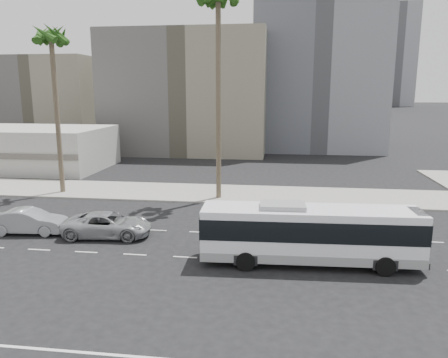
% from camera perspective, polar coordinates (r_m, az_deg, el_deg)
% --- Properties ---
extents(ground, '(700.00, 700.00, 0.00)m').
position_cam_1_polar(ground, '(24.79, 1.71, -10.69)').
color(ground, black).
rests_on(ground, ground).
extents(sidewalk_north, '(120.00, 7.00, 0.15)m').
position_cam_1_polar(sidewalk_north, '(39.50, 3.99, -2.05)').
color(sidewalk_north, gray).
rests_on(sidewalk_north, ground).
extents(commercial_low, '(22.00, 12.16, 5.00)m').
position_cam_1_polar(commercial_low, '(58.91, -25.85, 3.75)').
color(commercial_low, '#AAA9A2').
rests_on(commercial_low, ground).
extents(midrise_beige_west, '(24.00, 18.00, 18.00)m').
position_cam_1_polar(midrise_beige_west, '(69.30, -4.48, 11.28)').
color(midrise_beige_west, '#5F5C55').
rests_on(midrise_beige_west, ground).
extents(midrise_gray_center, '(20.00, 20.00, 26.00)m').
position_cam_1_polar(midrise_gray_center, '(75.12, 12.23, 14.14)').
color(midrise_gray_center, slate).
rests_on(midrise_gray_center, ground).
extents(midrise_beige_far, '(18.00, 16.00, 15.00)m').
position_cam_1_polar(midrise_beige_far, '(83.23, -21.77, 9.52)').
color(midrise_beige_far, '#5F5C55').
rests_on(midrise_beige_far, ground).
extents(civic_tower, '(42.00, 42.00, 129.00)m').
position_cam_1_polar(civic_tower, '(274.43, 6.88, 17.73)').
color(civic_tower, beige).
rests_on(civic_tower, ground).
extents(highrise_right, '(26.00, 26.00, 70.00)m').
position_cam_1_polar(highrise_right, '(257.67, 17.77, 16.83)').
color(highrise_right, slate).
rests_on(highrise_right, ground).
extents(highrise_far, '(22.00, 22.00, 60.00)m').
position_cam_1_polar(highrise_far, '(291.54, 21.66, 14.92)').
color(highrise_far, slate).
rests_on(highrise_far, ground).
extents(city_bus, '(11.97, 3.13, 3.41)m').
position_cam_1_polar(city_bus, '(24.16, 11.34, -6.98)').
color(city_bus, white).
rests_on(city_bus, ground).
extents(car_a, '(3.15, 5.93, 1.59)m').
position_cam_1_polar(car_a, '(29.31, -15.20, -5.88)').
color(car_a, '#929497').
rests_on(car_a, ground).
extents(car_b, '(2.15, 5.12, 1.64)m').
position_cam_1_polar(car_b, '(31.76, -24.47, -5.13)').
color(car_b, gray).
rests_on(car_b, ground).
extents(palm_near, '(5.44, 5.44, 18.31)m').
position_cam_1_polar(palm_near, '(37.63, -0.78, 22.64)').
color(palm_near, brown).
rests_on(palm_near, ground).
extents(palm_mid, '(4.96, 4.96, 15.32)m').
position_cam_1_polar(palm_mid, '(42.15, -21.96, 16.79)').
color(palm_mid, brown).
rests_on(palm_mid, ground).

